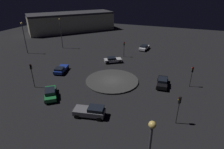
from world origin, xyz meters
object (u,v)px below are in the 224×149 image
(traffic_light_southwest, at_px, (179,105))
(car_black, at_px, (162,82))
(traffic_light_east, at_px, (124,46))
(car_blue, at_px, (61,69))
(car_green, at_px, (50,93))
(traffic_light_northwest, at_px, (32,71))
(traffic_light_south, at_px, (192,73))
(car_grey, at_px, (91,111))
(streetlamp_northeast, at_px, (61,30))
(store_building, at_px, (72,22))
(car_white, at_px, (144,47))
(car_silver, at_px, (113,60))
(streetlamp_north, at_px, (24,33))

(traffic_light_southwest, bearing_deg, car_black, -39.15)
(traffic_light_east, height_order, traffic_light_southwest, traffic_light_southwest)
(car_black, relative_size, car_blue, 1.03)
(car_black, height_order, traffic_light_east, traffic_light_east)
(car_green, xyz_separation_m, car_blue, (8.76, 4.16, -0.06))
(car_green, bearing_deg, traffic_light_northwest, 32.81)
(traffic_light_south, height_order, traffic_light_southwest, traffic_light_southwest)
(car_grey, height_order, streetlamp_northeast, streetlamp_northeast)
(car_blue, relative_size, store_building, 0.14)
(car_blue, bearing_deg, car_white, -44.22)
(car_grey, distance_m, store_building, 56.69)
(traffic_light_southwest, distance_m, traffic_light_northwest, 24.14)
(car_grey, height_order, traffic_light_east, traffic_light_east)
(car_black, height_order, car_green, car_green)
(car_silver, height_order, traffic_light_south, traffic_light_south)
(car_grey, height_order, store_building, store_building)
(traffic_light_east, height_order, traffic_light_northwest, traffic_light_northwest)
(car_blue, height_order, traffic_light_south, traffic_light_south)
(car_silver, height_order, streetlamp_northeast, streetlamp_northeast)
(streetlamp_north, bearing_deg, car_silver, -85.63)
(car_green, bearing_deg, car_blue, -12.51)
(car_blue, height_order, traffic_light_southwest, traffic_light_southwest)
(traffic_light_northwest, bearing_deg, car_black, -8.10)
(car_silver, xyz_separation_m, store_building, (26.93, 27.76, 2.86))
(traffic_light_east, bearing_deg, car_green, -21.52)
(car_blue, distance_m, traffic_light_south, 25.42)
(traffic_light_south, relative_size, store_building, 0.12)
(streetlamp_north, bearing_deg, traffic_light_southwest, -111.24)
(car_silver, xyz_separation_m, streetlamp_northeast, (5.59, 17.79, 4.49))
(traffic_light_east, xyz_separation_m, traffic_light_southwest, (-21.89, -14.10, 0.07))
(traffic_light_northwest, height_order, streetlamp_north, streetlamp_north)
(streetlamp_north, distance_m, store_building, 29.07)
(car_green, relative_size, traffic_light_southwest, 1.15)
(car_grey, xyz_separation_m, traffic_light_east, (24.56, 3.04, 1.98))
(traffic_light_northwest, xyz_separation_m, streetlamp_northeast, (21.65, 9.02, 2.07))
(car_white, bearing_deg, traffic_light_south, -139.74)
(car_blue, xyz_separation_m, traffic_light_south, (3.06, -25.15, 2.03))
(traffic_light_east, distance_m, traffic_light_northwest, 23.14)
(car_blue, bearing_deg, car_black, -98.51)
(car_black, relative_size, traffic_light_east, 1.18)
(traffic_light_southwest, bearing_deg, car_green, 35.86)
(car_grey, relative_size, streetlamp_northeast, 0.54)
(car_black, xyz_separation_m, traffic_light_east, (12.14, 11.14, 2.04))
(streetlamp_northeast, bearing_deg, car_green, -149.39)
(store_building, bearing_deg, car_black, 91.68)
(car_blue, xyz_separation_m, car_grey, (-10.79, -12.44, 0.13))
(store_building, bearing_deg, car_grey, 76.63)
(car_blue, bearing_deg, traffic_light_east, -47.35)
(car_white, bearing_deg, traffic_light_southwest, -153.58)
(car_white, height_order, car_silver, car_white)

